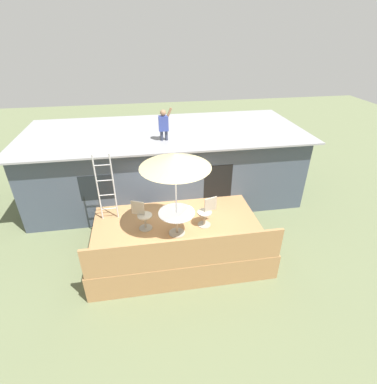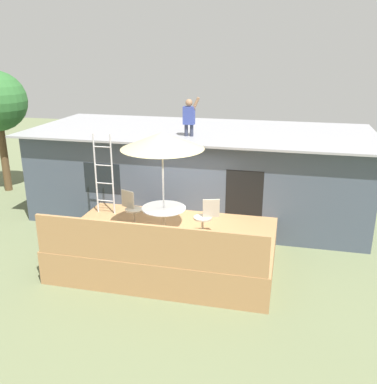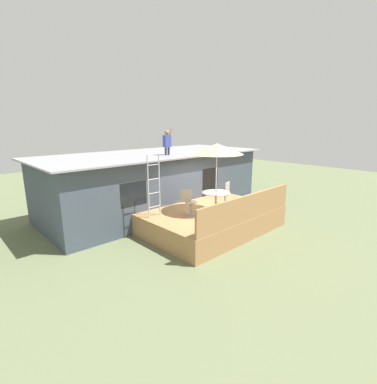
{
  "view_description": "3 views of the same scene",
  "coord_description": "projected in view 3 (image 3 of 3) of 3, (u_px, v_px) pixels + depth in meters",
  "views": [
    {
      "loc": [
        -0.85,
        -7.13,
        6.2
      ],
      "look_at": [
        0.46,
        0.71,
        1.62
      ],
      "focal_mm": 27.4,
      "sensor_mm": 36.0,
      "label": 1
    },
    {
      "loc": [
        2.69,
        -9.27,
        5.11
      ],
      "look_at": [
        0.32,
        0.72,
        1.64
      ],
      "focal_mm": 40.03,
      "sensor_mm": 36.0,
      "label": 2
    },
    {
      "loc": [
        -7.77,
        -6.94,
        4.05
      ],
      "look_at": [
        -0.15,
        1.14,
        1.32
      ],
      "focal_mm": 26.4,
      "sensor_mm": 36.0,
      "label": 3
    }
  ],
  "objects": [
    {
      "name": "house",
      "position": [
        155.0,
        182.0,
        13.27
      ],
      "size": [
        10.5,
        4.5,
        2.71
      ],
      "color": "#424C5B",
      "rests_on": "ground"
    },
    {
      "name": "step_ladder",
      "position": [
        154.0,
        186.0,
        9.87
      ],
      "size": [
        0.52,
        0.04,
        2.2
      ],
      "color": "silver",
      "rests_on": "deck"
    },
    {
      "name": "patio_umbrella",
      "position": [
        217.0,
        149.0,
        10.09
      ],
      "size": [
        1.9,
        1.9,
        2.54
      ],
      "color": "silver",
      "rests_on": "deck"
    },
    {
      "name": "deck",
      "position": [
        211.0,
        220.0,
        10.95
      ],
      "size": [
        5.13,
        3.42,
        0.8
      ],
      "primitive_type": "cube",
      "color": "#A87A4C",
      "rests_on": "ground"
    },
    {
      "name": "patio_chair_right",
      "position": [
        226.0,
        194.0,
        11.39
      ],
      "size": [
        0.61,
        0.44,
        0.92
      ],
      "rotation": [
        0.0,
        0.0,
        -2.84
      ],
      "color": "#A59E8C",
      "rests_on": "deck"
    },
    {
      "name": "person_figure",
      "position": [
        167.0,
        141.0,
        11.99
      ],
      "size": [
        0.47,
        0.2,
        1.11
      ],
      "color": "#33384C",
      "rests_on": "house"
    },
    {
      "name": "deck_railing",
      "position": [
        248.0,
        208.0,
        9.58
      ],
      "size": [
        5.03,
        0.08,
        0.9
      ],
      "primitive_type": "cube",
      "color": "#A87A4C",
      "rests_on": "deck"
    },
    {
      "name": "ground_plane",
      "position": [
        211.0,
        229.0,
        11.05
      ],
      "size": [
        40.0,
        40.0,
        0.0
      ],
      "primitive_type": "plane",
      "color": "#66704C"
    },
    {
      "name": "patio_chair_left",
      "position": [
        189.0,
        202.0,
        10.2
      ],
      "size": [
        0.59,
        0.44,
        0.92
      ],
      "rotation": [
        0.0,
        0.0,
        -0.42
      ],
      "color": "#A59E8C",
      "rests_on": "deck"
    },
    {
      "name": "patio_table",
      "position": [
        216.0,
        196.0,
        10.51
      ],
      "size": [
        1.04,
        1.04,
        0.74
      ],
      "color": "#A59E8C",
      "rests_on": "deck"
    }
  ]
}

